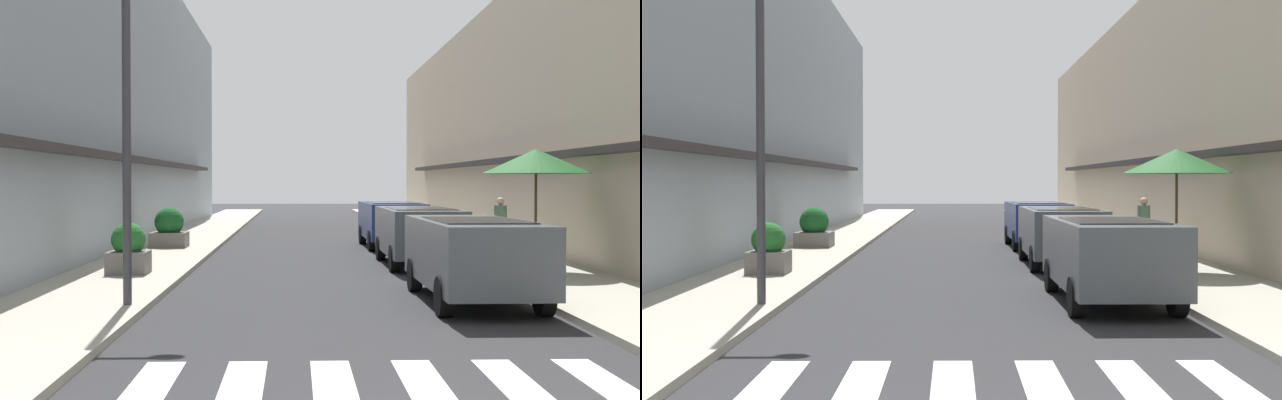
# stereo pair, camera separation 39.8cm
# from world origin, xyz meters

# --- Properties ---
(ground_plane) EXTENTS (107.03, 107.03, 0.00)m
(ground_plane) POSITION_xyz_m (0.00, 19.46, 0.00)
(ground_plane) COLOR #2B2B2D
(sidewalk_left) EXTENTS (2.68, 68.11, 0.12)m
(sidewalk_left) POSITION_xyz_m (-4.63, 19.46, 0.06)
(sidewalk_left) COLOR #ADA899
(sidewalk_left) RESTS_ON ground_plane
(sidewalk_right) EXTENTS (2.68, 68.11, 0.12)m
(sidewalk_right) POSITION_xyz_m (4.63, 19.46, 0.06)
(sidewalk_right) COLOR #ADA899
(sidewalk_right) RESTS_ON ground_plane
(building_row_left) EXTENTS (5.50, 45.78, 10.33)m
(building_row_left) POSITION_xyz_m (-8.47, 20.89, 5.16)
(building_row_left) COLOR #939EA8
(building_row_left) RESTS_ON ground_plane
(building_row_right) EXTENTS (5.50, 45.78, 8.41)m
(building_row_right) POSITION_xyz_m (8.46, 20.89, 4.20)
(building_row_right) COLOR #C6B299
(building_row_right) RESTS_ON ground_plane
(crosswalk) EXTENTS (5.20, 2.20, 0.01)m
(crosswalk) POSITION_xyz_m (-0.00, 3.03, 0.01)
(crosswalk) COLOR silver
(crosswalk) RESTS_ON ground_plane
(parked_car_near) EXTENTS (1.83, 4.49, 1.47)m
(parked_car_near) POSITION_xyz_m (2.24, 8.63, 0.92)
(parked_car_near) COLOR #4C5156
(parked_car_near) RESTS_ON ground_plane
(parked_car_mid) EXTENTS (1.82, 4.47, 1.47)m
(parked_car_mid) POSITION_xyz_m (2.24, 14.85, 0.92)
(parked_car_mid) COLOR #4C5156
(parked_car_mid) RESTS_ON ground_plane
(parked_car_far) EXTENTS (1.86, 4.32, 1.47)m
(parked_car_far) POSITION_xyz_m (2.24, 20.52, 0.92)
(parked_car_far) COLOR navy
(parked_car_far) RESTS_ON ground_plane
(street_lamp) EXTENTS (1.19, 0.28, 5.48)m
(street_lamp) POSITION_xyz_m (-3.43, 7.85, 3.46)
(street_lamp) COLOR #38383D
(street_lamp) RESTS_ON sidewalk_left
(cafe_umbrella) EXTENTS (2.41, 2.41, 2.74)m
(cafe_umbrella) POSITION_xyz_m (4.52, 12.52, 2.57)
(cafe_umbrella) COLOR #262626
(cafe_umbrella) RESTS_ON sidewalk_right
(planter_midblock) EXTENTS (0.86, 0.86, 1.12)m
(planter_midblock) POSITION_xyz_m (-4.51, 12.26, 0.63)
(planter_midblock) COLOR slate
(planter_midblock) RESTS_ON sidewalk_left
(planter_far) EXTENTS (1.10, 1.10, 1.22)m
(planter_far) POSITION_xyz_m (-4.75, 19.45, 0.66)
(planter_far) COLOR slate
(planter_far) RESTS_ON sidewalk_left
(pedestrian_walking_near) EXTENTS (0.34, 0.34, 1.59)m
(pedestrian_walking_near) POSITION_xyz_m (4.64, 16.09, 0.95)
(pedestrian_walking_near) COLOR #282B33
(pedestrian_walking_near) RESTS_ON sidewalk_right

